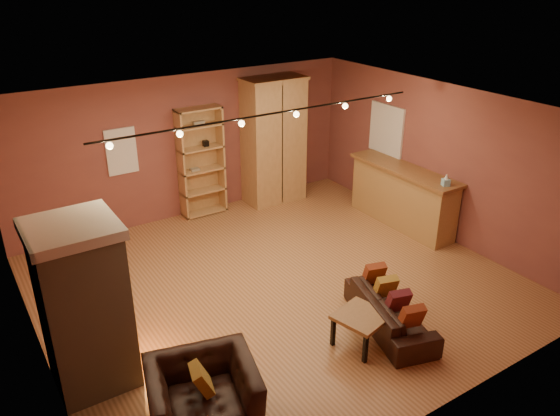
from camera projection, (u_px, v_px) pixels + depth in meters
floor at (278, 284)px, 8.71m from camera, size 7.00×7.00×0.00m
ceiling at (277, 111)px, 7.56m from camera, size 7.00×7.00×0.00m
back_wall at (188, 147)px, 10.62m from camera, size 7.00×0.02×2.80m
left_wall at (27, 269)px, 6.40m from camera, size 0.02×6.50×2.80m
right_wall at (440, 161)px, 9.87m from camera, size 0.02×6.50×2.80m
fireplace at (85, 306)px, 6.31m from camera, size 1.01×0.98×2.12m
back_window at (121, 151)px, 9.90m from camera, size 0.56×0.04×0.86m
bookcase at (200, 161)px, 10.75m from camera, size 0.89×0.35×2.18m
armoire at (274, 141)px, 11.28m from camera, size 1.28×0.73×2.62m
bar_counter at (402, 196)px, 10.47m from camera, size 0.64×2.42×1.16m
tissue_box at (446, 181)px, 9.39m from camera, size 0.17×0.17×0.23m
right_window at (386, 130)px, 10.82m from camera, size 0.05×0.90×1.00m
loveseat at (391, 306)px, 7.55m from camera, size 0.95×1.77×0.73m
armchair at (202, 388)px, 5.87m from camera, size 1.32×1.02×1.02m
coffee_table at (361, 319)px, 7.18m from camera, size 0.75×0.75×0.47m
track_rail at (270, 116)px, 7.76m from camera, size 5.20×0.09×0.13m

